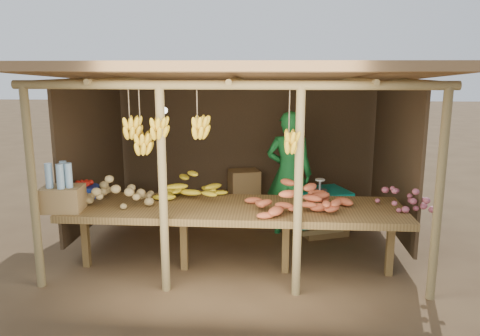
{
  "coord_description": "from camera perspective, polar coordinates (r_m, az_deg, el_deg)",
  "views": [
    {
      "loc": [
        0.43,
        -6.13,
        2.35
      ],
      "look_at": [
        0.0,
        0.0,
        1.05
      ],
      "focal_mm": 35.0,
      "sensor_mm": 36.0,
      "label": 1
    }
  ],
  "objects": [
    {
      "name": "ground",
      "position": [
        6.58,
        0.0,
        -8.98
      ],
      "size": [
        60.0,
        60.0,
        0.0
      ],
      "primitive_type": "plane",
      "color": "brown",
      "rests_on": "ground"
    },
    {
      "name": "stall_structure",
      "position": [
        6.18,
        -0.23,
        7.96
      ],
      "size": [
        4.7,
        3.5,
        2.43
      ],
      "color": "olive",
      "rests_on": "ground"
    },
    {
      "name": "counter",
      "position": [
        5.45,
        -0.69,
        -5.28
      ],
      "size": [
        3.9,
        1.05,
        0.8
      ],
      "color": "brown",
      "rests_on": "ground"
    },
    {
      "name": "potato_heap",
      "position": [
        5.7,
        -14.75,
        -2.34
      ],
      "size": [
        1.0,
        0.65,
        0.36
      ],
      "primitive_type": null,
      "rotation": [
        0.0,
        0.0,
        -0.09
      ],
      "color": "#9F8752",
      "rests_on": "counter"
    },
    {
      "name": "sweet_potato_heap",
      "position": [
        5.21,
        7.3,
        -3.4
      ],
      "size": [
        1.18,
        0.83,
        0.36
      ],
      "primitive_type": null,
      "rotation": [
        0.0,
        0.0,
        -0.18
      ],
      "color": "#C05631",
      "rests_on": "counter"
    },
    {
      "name": "onion_heap",
      "position": [
        5.57,
        19.2,
        -3.01
      ],
      "size": [
        0.84,
        0.6,
        0.35
      ],
      "primitive_type": null,
      "rotation": [
        0.0,
        0.0,
        -0.21
      ],
      "color": "#A24E5F",
      "rests_on": "counter"
    },
    {
      "name": "banana_pile",
      "position": [
        5.72,
        -5.84,
        -2.03
      ],
      "size": [
        0.77,
        0.58,
        0.35
      ],
      "primitive_type": null,
      "rotation": [
        0.0,
        0.0,
        0.27
      ],
      "color": "gold",
      "rests_on": "counter"
    },
    {
      "name": "tomato_basin",
      "position": [
        6.11,
        -18.57,
        -2.6
      ],
      "size": [
        0.39,
        0.39,
        0.2
      ],
      "rotation": [
        0.0,
        0.0,
        0.31
      ],
      "color": "navy",
      "rests_on": "counter"
    },
    {
      "name": "bottle_box",
      "position": [
        5.57,
        -20.85,
        -2.77
      ],
      "size": [
        0.47,
        0.39,
        0.55
      ],
      "color": "olive",
      "rests_on": "counter"
    },
    {
      "name": "vendor",
      "position": [
        6.7,
        6.0,
        -0.66
      ],
      "size": [
        0.72,
        0.53,
        1.79
      ],
      "primitive_type": "imported",
      "rotation": [
        0.0,
        0.0,
        2.97
      ],
      "color": "#17692B",
      "rests_on": "ground"
    },
    {
      "name": "tarp_crate",
      "position": [
        6.92,
        9.91,
        -5.1
      ],
      "size": [
        0.88,
        0.82,
        0.84
      ],
      "color": "brown",
      "rests_on": "ground"
    },
    {
      "name": "carton_stack",
      "position": [
        7.63,
        -0.76,
        -3.43
      ],
      "size": [
        1.06,
        0.48,
        0.74
      ],
      "color": "olive",
      "rests_on": "ground"
    },
    {
      "name": "burlap_sacks",
      "position": [
        7.57,
        -10.73,
        -4.35
      ],
      "size": [
        0.82,
        0.43,
        0.58
      ],
      "color": "#42311F",
      "rests_on": "ground"
    }
  ]
}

